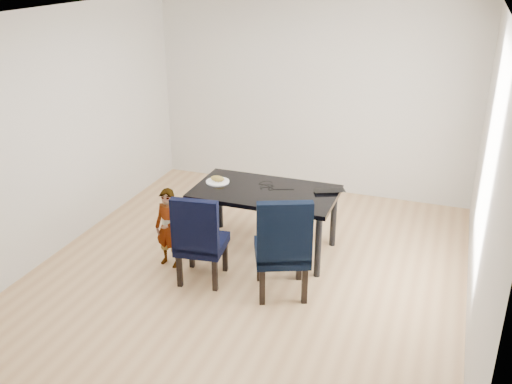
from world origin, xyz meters
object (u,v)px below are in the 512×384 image
(plate, at_px, (218,182))
(laptop, at_px, (329,189))
(dining_table, at_px, (265,220))
(chair_right, at_px, (282,244))
(child, at_px, (169,228))
(chair_left, at_px, (202,236))

(plate, height_order, laptop, laptop)
(dining_table, xyz_separation_m, chair_right, (0.45, -0.78, 0.17))
(laptop, bearing_deg, chair_right, 52.57)
(chair_right, bearing_deg, plate, 118.82)
(chair_right, distance_m, child, 1.33)
(child, xyz_separation_m, plate, (0.28, 0.72, 0.31))
(chair_left, distance_m, plate, 0.92)
(dining_table, relative_size, laptop, 4.65)
(chair_right, xyz_separation_m, plate, (-1.04, 0.82, 0.21))
(plate, bearing_deg, chair_left, -77.83)
(plate, bearing_deg, child, -111.00)
(child, xyz_separation_m, laptop, (1.55, 0.91, 0.31))
(chair_right, height_order, child, chair_right)
(plate, distance_m, laptop, 1.28)
(dining_table, relative_size, chair_left, 1.60)
(child, bearing_deg, laptop, 37.37)
(child, distance_m, plate, 0.83)
(child, bearing_deg, plate, 75.80)
(chair_left, distance_m, chair_right, 0.86)
(dining_table, height_order, laptop, laptop)
(laptop, bearing_deg, dining_table, -5.62)
(chair_right, distance_m, laptop, 1.06)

